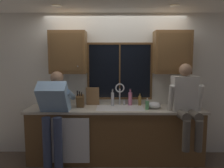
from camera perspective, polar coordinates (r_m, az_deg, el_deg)
name	(u,v)px	position (r m, az deg, el deg)	size (l,w,h in m)	color
back_wall	(115,85)	(4.13, 0.82, -0.16)	(5.32, 0.12, 2.55)	silver
ceiling_downlight_left	(57,5)	(3.62, -13.86, 18.81)	(0.14, 0.14, 0.01)	#FFEAB2
ceiling_downlight_right	(175,5)	(3.64, 15.67, 18.70)	(0.14, 0.14, 0.01)	#FFEAB2
window_glass	(120,71)	(4.04, 1.97, 3.24)	(1.10, 0.02, 0.95)	black
window_frame_top	(120,44)	(4.03, 2.00, 10.23)	(1.17, 0.02, 0.04)	brown
window_frame_bottom	(120,98)	(4.10, 1.94, -3.66)	(1.17, 0.02, 0.04)	brown
window_frame_left	(88,71)	(4.06, -6.08, 3.22)	(0.04, 0.02, 0.95)	brown
window_frame_right	(151,71)	(4.09, 9.96, 3.18)	(0.04, 0.02, 0.95)	brown
window_mullion_center	(120,71)	(4.03, 1.97, 3.23)	(0.02, 0.02, 0.95)	brown
lower_cabinet_run	(115,135)	(3.99, 0.83, -12.79)	(2.92, 0.58, 0.88)	brown
countertop	(115,109)	(3.84, 0.85, -6.42)	(2.98, 0.62, 0.04)	beige
dishwasher_front	(71,141)	(3.75, -10.48, -13.96)	(0.60, 0.02, 0.74)	white
upper_cabinet_left	(68,52)	(3.95, -11.03, 7.89)	(0.61, 0.36, 0.72)	brown
upper_cabinet_right	(172,52)	(4.00, 14.98, 7.77)	(0.61, 0.36, 0.72)	brown
sink	(120,114)	(3.87, 2.04, -7.51)	(0.80, 0.46, 0.21)	silver
faucet	(120,92)	(3.97, 2.10, -1.94)	(0.18, 0.09, 0.40)	silver
person_standing	(54,110)	(3.65, -14.49, -6.41)	(0.53, 0.69, 1.55)	#384260
person_sitting_on_counter	(186,101)	(3.72, 18.34, -4.01)	(0.54, 0.61, 1.26)	#595147
knife_block	(80,101)	(3.89, -8.09, -4.35)	(0.12, 0.18, 0.32)	brown
cutting_board	(93,96)	(4.04, -4.92, -3.13)	(0.23, 0.02, 0.33)	#997047
mixing_bowl	(154,105)	(3.87, 10.59, -5.32)	(0.23, 0.23, 0.12)	silver
soap_dispenser	(147,105)	(3.77, 8.92, -5.28)	(0.06, 0.07, 0.20)	#59A566
bottle_green_glass	(130,98)	(4.05, 4.64, -3.65)	(0.07, 0.07, 0.30)	pink
bottle_tall_clear	(140,100)	(4.05, 7.07, -4.15)	(0.05, 0.05, 0.22)	olive
bottle_amber_small	(113,99)	(3.99, 0.13, -3.74)	(0.06, 0.06, 0.30)	#B7B7BC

